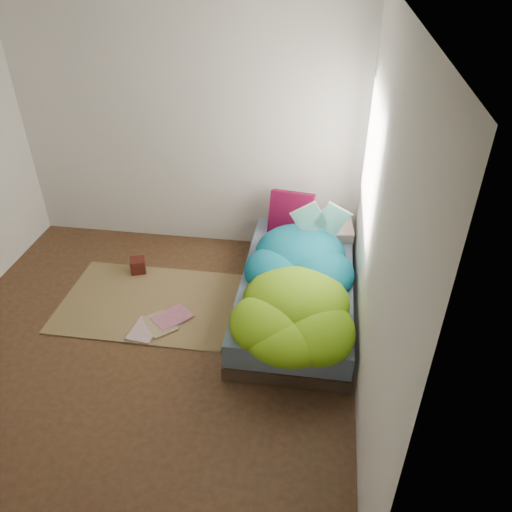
{
  "coord_description": "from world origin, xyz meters",
  "views": [
    {
      "loc": [
        1.38,
        -2.89,
        2.97
      ],
      "look_at": [
        0.84,
        0.75,
        0.49
      ],
      "focal_mm": 35.0,
      "sensor_mm": 36.0,
      "label": 1
    }
  ],
  "objects": [
    {
      "name": "pillow_floral",
      "position": [
        1.4,
        1.47,
        0.41
      ],
      "size": [
        0.66,
        0.46,
        0.14
      ],
      "primitive_type": "cube",
      "rotation": [
        0.0,
        0.0,
        0.14
      ],
      "color": "white",
      "rests_on": "bed"
    },
    {
      "name": "bed",
      "position": [
        1.22,
        0.72,
        0.17
      ],
      "size": [
        1.0,
        2.0,
        0.34
      ],
      "color": "#32241B",
      "rests_on": "ground"
    },
    {
      "name": "floor_book_b",
      "position": [
        0.05,
        0.42,
        0.03
      ],
      "size": [
        0.39,
        0.4,
        0.03
      ],
      "primitive_type": "imported",
      "rotation": [
        0.0,
        0.0,
        -0.7
      ],
      "color": "#C16F82",
      "rests_on": "rug"
    },
    {
      "name": "duvet",
      "position": [
        1.22,
        0.5,
        0.51
      ],
      "size": [
        0.96,
        1.84,
        0.34
      ],
      "primitive_type": null,
      "color": "#08597D",
      "rests_on": "bed"
    },
    {
      "name": "pillow_magenta",
      "position": [
        1.09,
        1.46,
        0.55
      ],
      "size": [
        0.44,
        0.19,
        0.43
      ],
      "primitive_type": "cube",
      "rotation": [
        0.0,
        0.0,
        -0.15
      ],
      "color": "#540523",
      "rests_on": "bed"
    },
    {
      "name": "rug",
      "position": [
        -0.15,
        0.55,
        0.01
      ],
      "size": [
        1.6,
        1.1,
        0.01
      ],
      "primitive_type": "cube",
      "color": "brown",
      "rests_on": "ground"
    },
    {
      "name": "open_book",
      "position": [
        1.39,
        1.1,
        0.81
      ],
      "size": [
        0.44,
        0.14,
        0.26
      ],
      "primitive_type": null,
      "rotation": [
        0.0,
        0.0,
        0.11
      ],
      "color": "green",
      "rests_on": "duvet"
    },
    {
      "name": "floor_book_c",
      "position": [
        -0.03,
        0.18,
        0.02
      ],
      "size": [
        0.38,
        0.39,
        0.02
      ],
      "primitive_type": "imported",
      "rotation": [
        0.0,
        0.0,
        0.71
      ],
      "color": "tan",
      "rests_on": "rug"
    },
    {
      "name": "room_walls",
      "position": [
        0.01,
        0.01,
        1.63
      ],
      "size": [
        3.54,
        3.54,
        2.62
      ],
      "color": "silver",
      "rests_on": "ground"
    },
    {
      "name": "ground",
      "position": [
        0.0,
        0.0,
        0.0
      ],
      "size": [
        3.5,
        3.5,
        0.0
      ],
      "primitive_type": "cube",
      "color": "#3A2816",
      "rests_on": "ground"
    },
    {
      "name": "floor_book_a",
      "position": [
        -0.16,
        0.17,
        0.02
      ],
      "size": [
        0.26,
        0.33,
        0.02
      ],
      "primitive_type": "imported",
      "rotation": [
        0.0,
        0.0,
        -0.12
      ],
      "color": "beige",
      "rests_on": "rug"
    },
    {
      "name": "wooden_box",
      "position": [
        -0.4,
        1.01,
        0.08
      ],
      "size": [
        0.18,
        0.18,
        0.14
      ],
      "primitive_type": "cube",
      "rotation": [
        0.0,
        0.0,
        0.35
      ],
      "color": "#39100C",
      "rests_on": "rug"
    }
  ]
}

